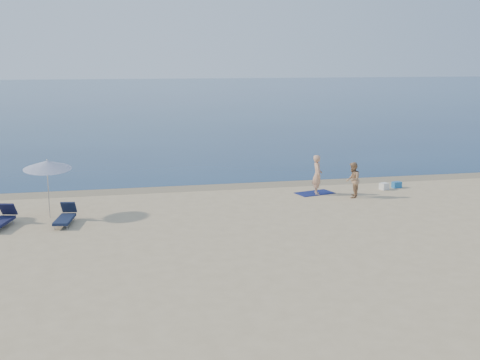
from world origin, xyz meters
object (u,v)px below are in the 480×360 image
person_left (317,175)px  blue_cooler (397,185)px  person_right (353,180)px  umbrella_near (47,165)px

person_left → blue_cooler: (4.31, 0.54, -0.78)m
person_left → blue_cooler: 4.42m
person_right → blue_cooler: (2.95, 1.49, -0.66)m
umbrella_near → person_left: bearing=1.8°
person_left → umbrella_near: umbrella_near is taller
blue_cooler → person_left: bearing=178.9°
person_left → umbrella_near: (-11.82, -1.58, 1.19)m
person_left → blue_cooler: bearing=-73.2°
person_left → blue_cooler: person_left is taller
person_left → person_right: person_left is taller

